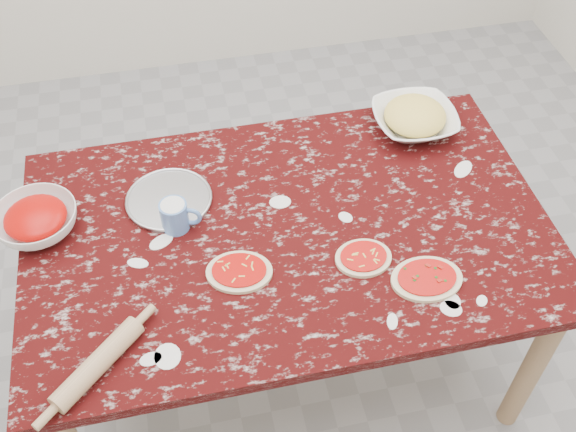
{
  "coord_description": "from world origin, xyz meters",
  "views": [
    {
      "loc": [
        -0.28,
        -1.31,
        2.29
      ],
      "look_at": [
        0.0,
        0.0,
        0.8
      ],
      "focal_mm": 41.71,
      "sensor_mm": 36.0,
      "label": 1
    }
  ],
  "objects_px": {
    "pizza_tray": "(169,200)",
    "cheese_bowl": "(414,120)",
    "rolling_pin": "(98,363)",
    "worktable": "(288,244)",
    "flour_mug": "(176,216)",
    "sauce_bowl": "(37,221)"
  },
  "relations": [
    {
      "from": "pizza_tray",
      "to": "cheese_bowl",
      "type": "xyz_separation_m",
      "value": [
        0.87,
        0.17,
        0.03
      ]
    },
    {
      "from": "cheese_bowl",
      "to": "rolling_pin",
      "type": "xyz_separation_m",
      "value": [
        -1.1,
        -0.73,
        -0.01
      ]
    },
    {
      "from": "worktable",
      "to": "pizza_tray",
      "type": "bearing_deg",
      "value": 151.63
    },
    {
      "from": "rolling_pin",
      "to": "cheese_bowl",
      "type": "bearing_deg",
      "value": 33.56
    },
    {
      "from": "pizza_tray",
      "to": "flour_mug",
      "type": "height_order",
      "value": "flour_mug"
    },
    {
      "from": "pizza_tray",
      "to": "sauce_bowl",
      "type": "distance_m",
      "value": 0.4
    },
    {
      "from": "sauce_bowl",
      "to": "flour_mug",
      "type": "relative_size",
      "value": 2.0
    },
    {
      "from": "worktable",
      "to": "rolling_pin",
      "type": "xyz_separation_m",
      "value": [
        -0.57,
        -0.37,
        0.11
      ]
    },
    {
      "from": "worktable",
      "to": "cheese_bowl",
      "type": "xyz_separation_m",
      "value": [
        0.53,
        0.36,
        0.12
      ]
    },
    {
      "from": "flour_mug",
      "to": "cheese_bowl",
      "type": "bearing_deg",
      "value": 18.53
    },
    {
      "from": "pizza_tray",
      "to": "cheese_bowl",
      "type": "bearing_deg",
      "value": 11.25
    },
    {
      "from": "sauce_bowl",
      "to": "cheese_bowl",
      "type": "bearing_deg",
      "value": 9.4
    },
    {
      "from": "rolling_pin",
      "to": "worktable",
      "type": "bearing_deg",
      "value": 32.9
    },
    {
      "from": "pizza_tray",
      "to": "sauce_bowl",
      "type": "xyz_separation_m",
      "value": [
        -0.4,
        -0.04,
        0.03
      ]
    },
    {
      "from": "cheese_bowl",
      "to": "pizza_tray",
      "type": "bearing_deg",
      "value": -168.75
    },
    {
      "from": "sauce_bowl",
      "to": "flour_mug",
      "type": "height_order",
      "value": "flour_mug"
    },
    {
      "from": "flour_mug",
      "to": "sauce_bowl",
      "type": "bearing_deg",
      "value": 169.32
    },
    {
      "from": "rolling_pin",
      "to": "flour_mug",
      "type": "bearing_deg",
      "value": 61.1
    },
    {
      "from": "flour_mug",
      "to": "rolling_pin",
      "type": "xyz_separation_m",
      "value": [
        -0.25,
        -0.44,
        -0.02
      ]
    },
    {
      "from": "flour_mug",
      "to": "rolling_pin",
      "type": "distance_m",
      "value": 0.51
    },
    {
      "from": "pizza_tray",
      "to": "worktable",
      "type": "bearing_deg",
      "value": -28.37
    },
    {
      "from": "worktable",
      "to": "rolling_pin",
      "type": "relative_size",
      "value": 5.62
    }
  ]
}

